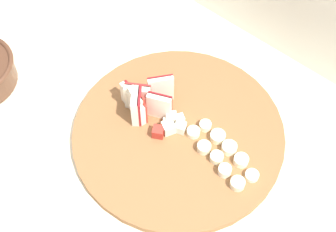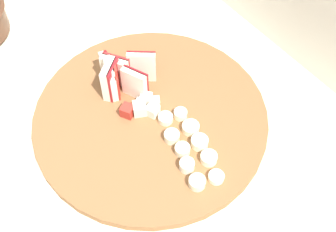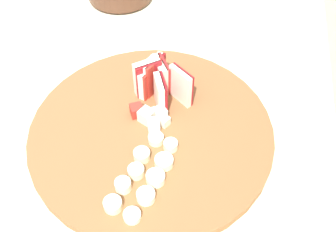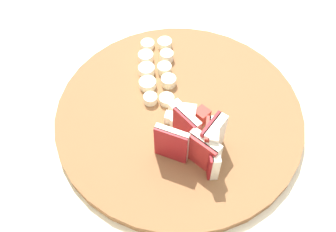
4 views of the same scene
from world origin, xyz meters
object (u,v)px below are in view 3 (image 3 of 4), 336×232
at_px(cutting_board, 151,131).
at_px(banana_slice_rows, 144,175).
at_px(apple_dice_pile, 150,116).
at_px(apple_wedge_fan, 158,80).

xyz_separation_m(cutting_board, banana_slice_rows, (0.09, 0.01, 0.01)).
bearing_deg(apple_dice_pile, banana_slice_rows, 9.02).
bearing_deg(cutting_board, apple_dice_pile, -162.44).
height_order(apple_wedge_fan, banana_slice_rows, apple_wedge_fan).
height_order(apple_wedge_fan, apple_dice_pile, apple_wedge_fan).
bearing_deg(apple_dice_pile, cutting_board, 17.56).
relative_size(cutting_board, apple_dice_pile, 5.40).
distance_m(cutting_board, apple_wedge_fan, 0.09).
distance_m(apple_dice_pile, banana_slice_rows, 0.11).
xyz_separation_m(apple_wedge_fan, banana_slice_rows, (0.17, 0.02, -0.02)).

